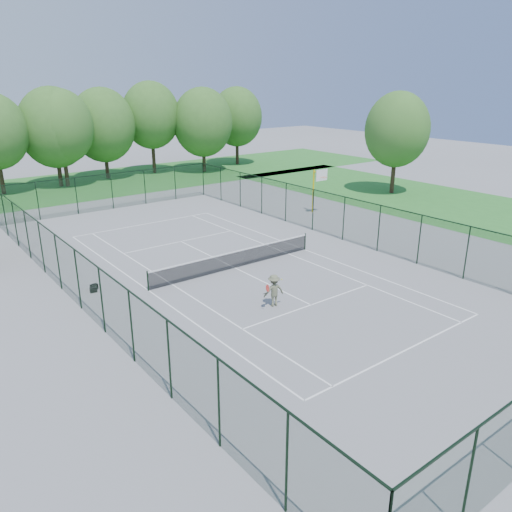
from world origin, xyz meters
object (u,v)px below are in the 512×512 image
object	(u,v)px
tennis_net	(235,259)
basketball_goal	(318,182)
sports_bag_a	(93,290)
tennis_player	(274,290)

from	to	relation	value
tennis_net	basketball_goal	distance (m)	14.36
tennis_net	sports_bag_a	distance (m)	7.99
sports_bag_a	tennis_player	xyz separation A→B (m)	(6.35, -6.90, 0.66)
basketball_goal	sports_bag_a	distance (m)	21.24
basketball_goal	tennis_player	xyz separation A→B (m)	(-14.20, -11.74, -1.77)
tennis_net	basketball_goal	xyz separation A→B (m)	(12.71, 6.39, 1.99)
basketball_goal	tennis_player	bearing A→B (deg)	-140.42
tennis_player	sports_bag_a	bearing A→B (deg)	132.63
tennis_net	sports_bag_a	xyz separation A→B (m)	(-7.83, 1.55, -0.44)
basketball_goal	sports_bag_a	size ratio (longest dim) A/B	10.49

